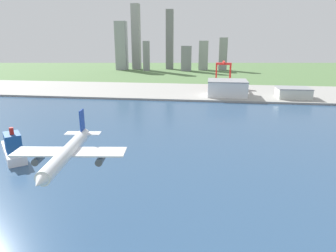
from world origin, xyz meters
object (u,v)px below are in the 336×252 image
Objects in this scene: ferry_boat at (13,148)px; warehouse_main at (227,88)px; port_crane_red at (223,69)px; airplane_landing at (67,153)px; warehouse_annex at (293,93)px.

warehouse_main reaches higher than ferry_boat.
warehouse_main is (3.04, -73.75, -18.19)m from port_crane_red.
port_crane_red reaches higher than warehouse_main.
airplane_landing reaches higher than warehouse_annex.
airplane_landing is 390.11m from port_crane_red.
ferry_boat is (-76.69, 77.37, -30.20)m from airplane_landing.
airplane_landing is 342.78m from warehouse_annex.
warehouse_annex is (226.54, 229.69, 2.81)m from ferry_boat.
ferry_boat reaches higher than warehouse_annex.
warehouse_annex is at bearing 45.40° from ferry_boat.
airplane_landing reaches higher than warehouse_main.
ferry_boat is 0.76× the size of warehouse_main.
airplane_landing is at bearing -116.01° from warehouse_annex.
warehouse_annex is at bearing 63.99° from airplane_landing.
port_crane_red is 1.03× the size of warehouse_annex.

